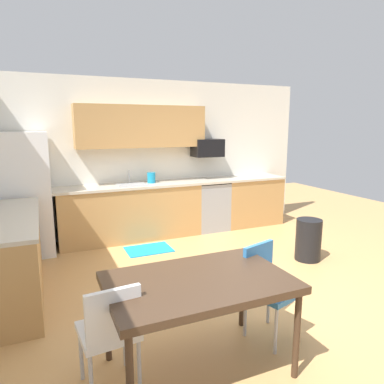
% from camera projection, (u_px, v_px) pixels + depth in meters
% --- Properties ---
extents(ground_plane, '(12.00, 12.00, 0.00)m').
position_uv_depth(ground_plane, '(225.00, 288.00, 4.18)').
color(ground_plane, tan).
extents(wall_back, '(5.80, 0.10, 2.70)m').
position_uv_depth(wall_back, '(156.00, 157.00, 6.31)').
color(wall_back, white).
rests_on(wall_back, ground).
extents(cabinet_run_back, '(2.37, 0.60, 0.90)m').
position_uv_depth(cabinet_run_back, '(131.00, 213.00, 5.94)').
color(cabinet_run_back, tan).
rests_on(cabinet_run_back, ground).
extents(cabinet_run_back_right, '(1.18, 0.60, 0.90)m').
position_uv_depth(cabinet_run_back_right, '(250.00, 201.00, 6.88)').
color(cabinet_run_back_right, tan).
rests_on(cabinet_run_back_right, ground).
extents(cabinet_run_left, '(0.60, 2.00, 0.90)m').
position_uv_depth(cabinet_run_left, '(11.00, 259.00, 3.91)').
color(cabinet_run_left, tan).
rests_on(cabinet_run_left, ground).
extents(countertop_back, '(4.80, 0.64, 0.04)m').
position_uv_depth(countertop_back, '(162.00, 184.00, 6.08)').
color(countertop_back, beige).
rests_on(countertop_back, cabinet_run_back).
extents(countertop_left, '(0.64, 2.00, 0.04)m').
position_uv_depth(countertop_left, '(7.00, 218.00, 3.82)').
color(countertop_left, beige).
rests_on(countertop_left, cabinet_run_left).
extents(upper_cabinets_back, '(2.20, 0.34, 0.70)m').
position_uv_depth(upper_cabinets_back, '(142.00, 126.00, 5.89)').
color(upper_cabinets_back, tan).
extents(refrigerator, '(0.76, 0.70, 1.83)m').
position_uv_depth(refrigerator, '(23.00, 195.00, 5.15)').
color(refrigerator, white).
rests_on(refrigerator, ground).
extents(oven_range, '(0.60, 0.60, 0.91)m').
position_uv_depth(oven_range, '(209.00, 205.00, 6.52)').
color(oven_range, '#999BA0').
rests_on(oven_range, ground).
extents(microwave, '(0.54, 0.36, 0.32)m').
position_uv_depth(microwave, '(207.00, 148.00, 6.42)').
color(microwave, black).
extents(sink_basin, '(0.48, 0.40, 0.14)m').
position_uv_depth(sink_basin, '(132.00, 188.00, 5.87)').
color(sink_basin, '#A5A8AD').
rests_on(sink_basin, countertop_back).
extents(sink_faucet, '(0.02, 0.02, 0.24)m').
position_uv_depth(sink_faucet, '(129.00, 177.00, 6.01)').
color(sink_faucet, '#B2B5BA').
rests_on(sink_faucet, countertop_back).
extents(dining_table, '(1.40, 0.90, 0.76)m').
position_uv_depth(dining_table, '(199.00, 286.00, 2.68)').
color(dining_table, '#422D1E').
rests_on(dining_table, ground).
extents(chair_near_table, '(0.50, 0.50, 0.85)m').
position_uv_depth(chair_near_table, '(267.00, 283.00, 3.18)').
color(chair_near_table, '#2D72B7').
rests_on(chair_near_table, ground).
extents(chair_far_side, '(0.43, 0.43, 0.85)m').
position_uv_depth(chair_far_side, '(110.00, 329.00, 2.46)').
color(chair_far_side, white).
rests_on(chair_far_side, ground).
extents(trash_bin, '(0.36, 0.36, 0.60)m').
position_uv_depth(trash_bin, '(308.00, 240.00, 5.03)').
color(trash_bin, black).
rests_on(trash_bin, ground).
extents(floor_mat, '(0.70, 0.50, 0.01)m').
position_uv_depth(floor_mat, '(149.00, 249.00, 5.48)').
color(floor_mat, '#198CBF').
rests_on(floor_mat, ground).
extents(kettle, '(0.14, 0.14, 0.20)m').
position_uv_depth(kettle, '(151.00, 178.00, 6.03)').
color(kettle, '#198CBF').
rests_on(kettle, countertop_back).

